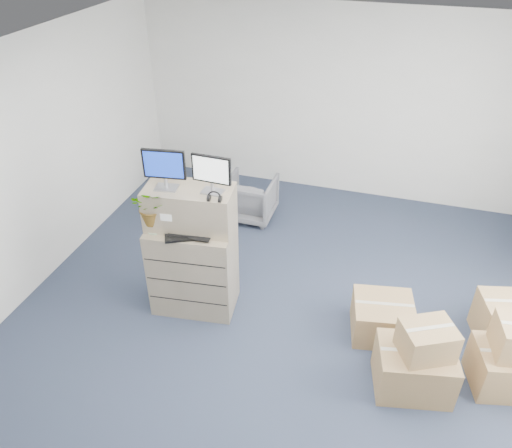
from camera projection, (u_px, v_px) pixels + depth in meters
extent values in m
plane|color=#222D3D|center=(275.00, 346.00, 5.25)|extent=(7.00, 7.00, 0.00)
cube|color=silver|center=(340.00, 104.00, 7.26)|extent=(6.00, 0.02, 2.80)
cube|color=gray|center=(194.00, 268.00, 5.51)|extent=(0.96, 0.66, 1.05)
cube|color=gray|center=(190.00, 207.00, 5.13)|extent=(0.95, 0.56, 0.45)
cube|color=#99999E|center=(167.00, 188.00, 5.00)|extent=(0.25, 0.19, 0.02)
cylinder|color=#99999E|center=(166.00, 183.00, 4.97)|extent=(0.04, 0.04, 0.10)
cube|color=black|center=(164.00, 164.00, 4.85)|extent=(0.43, 0.09, 0.31)
cube|color=navy|center=(163.00, 165.00, 4.84)|extent=(0.39, 0.06, 0.27)
cube|color=#99999E|center=(213.00, 192.00, 4.94)|extent=(0.22, 0.16, 0.01)
cylinder|color=#99999E|center=(212.00, 187.00, 4.91)|extent=(0.03, 0.03, 0.10)
cube|color=black|center=(211.00, 169.00, 4.80)|extent=(0.40, 0.05, 0.29)
cube|color=silver|center=(211.00, 170.00, 4.79)|extent=(0.36, 0.02, 0.25)
torus|color=black|center=(214.00, 197.00, 4.79)|extent=(0.14, 0.03, 0.14)
cube|color=black|center=(189.00, 235.00, 5.09)|extent=(0.54, 0.41, 0.03)
ellipsoid|color=silver|center=(220.00, 235.00, 5.08)|extent=(0.09, 0.06, 0.03)
cylinder|color=#95979D|center=(198.00, 214.00, 5.19)|extent=(0.08, 0.08, 0.27)
cube|color=silver|center=(187.00, 227.00, 5.22)|extent=(0.07, 0.06, 0.02)
cube|color=black|center=(186.00, 221.00, 5.18)|extent=(0.06, 0.03, 0.12)
cube|color=black|center=(223.00, 224.00, 5.22)|extent=(0.23, 0.19, 0.06)
cube|color=#4484E7|center=(221.00, 215.00, 5.22)|extent=(0.29, 0.19, 0.10)
cylinder|color=#97AB8A|center=(155.00, 229.00, 5.19)|extent=(0.20, 0.20, 0.02)
cylinder|color=black|center=(155.00, 223.00, 5.15)|extent=(0.17, 0.17, 0.13)
imported|color=#1C5518|center=(153.00, 210.00, 5.05)|extent=(0.40, 0.44, 0.32)
imported|color=slate|center=(251.00, 196.00, 7.16)|extent=(0.67, 0.63, 0.69)
cube|color=#9A764A|center=(414.00, 369.00, 4.70)|extent=(0.79, 0.66, 0.48)
cube|color=#9A764A|center=(507.00, 368.00, 4.73)|extent=(0.72, 0.64, 0.45)
cube|color=#9A764A|center=(382.00, 318.00, 5.31)|extent=(0.71, 0.67, 0.41)
cube|color=#9A764A|center=(427.00, 340.00, 4.46)|extent=(0.57, 0.53, 0.32)
cube|color=#9A764A|center=(512.00, 319.00, 5.24)|extent=(0.78, 0.60, 0.50)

